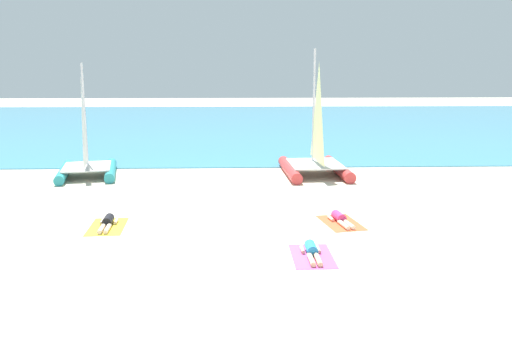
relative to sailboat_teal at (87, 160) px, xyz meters
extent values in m
plane|color=beige|center=(7.64, -0.27, -0.77)|extent=(120.00, 120.00, 0.00)
cube|color=teal|center=(7.64, 21.78, -0.75)|extent=(120.00, 40.00, 0.05)
cylinder|color=teal|center=(-1.04, -0.09, -0.54)|extent=(1.24, 3.97, 0.45)
cylinder|color=teal|center=(0.99, 0.33, -0.54)|extent=(1.24, 3.97, 0.45)
cube|color=silver|center=(0.01, -0.06, -0.29)|extent=(2.54, 2.90, 0.06)
cylinder|color=silver|center=(-0.10, 0.49, 2.04)|extent=(0.09, 0.09, 4.72)
pyramid|color=white|center=(0.09, -0.42, 1.90)|extent=(0.47, 2.04, 3.96)
cylinder|color=#CC3838|center=(9.38, 0.12, -0.52)|extent=(0.74, 4.49, 0.51)
cylinder|color=#CC3838|center=(11.72, 0.24, -0.52)|extent=(0.74, 4.49, 0.51)
cube|color=silver|center=(10.56, -0.03, -0.23)|extent=(2.48, 2.97, 0.06)
cylinder|color=silver|center=(10.53, 0.61, 2.40)|extent=(0.11, 0.11, 5.32)
pyramid|color=#EAEA99|center=(10.58, -0.45, 2.24)|extent=(0.18, 2.34, 4.47)
cube|color=yellow|center=(2.80, -7.85, -0.76)|extent=(1.22, 1.97, 0.01)
cylinder|color=black|center=(2.79, -7.65, -0.61)|extent=(0.34, 0.64, 0.30)
sphere|color=beige|center=(2.76, -7.25, -0.61)|extent=(0.22, 0.22, 0.22)
cylinder|color=beige|center=(2.74, -8.31, -0.69)|extent=(0.19, 0.79, 0.14)
cylinder|color=beige|center=(2.92, -8.30, -0.69)|extent=(0.19, 0.79, 0.14)
cylinder|color=beige|center=(2.56, -7.51, -0.70)|extent=(0.13, 0.46, 0.10)
cylinder|color=beige|center=(3.00, -7.48, -0.70)|extent=(0.13, 0.46, 0.10)
cube|color=#D84C99|center=(8.97, -10.71, -0.76)|extent=(1.12, 1.91, 0.01)
cylinder|color=#268CCC|center=(8.96, -10.51, -0.61)|extent=(0.31, 0.62, 0.30)
sphere|color=#D8AD84|center=(8.96, -10.10, -0.61)|extent=(0.22, 0.22, 0.22)
cylinder|color=#D8AD84|center=(8.88, -11.16, -0.69)|extent=(0.15, 0.78, 0.14)
cylinder|color=#D8AD84|center=(9.06, -11.16, -0.69)|extent=(0.15, 0.78, 0.14)
cylinder|color=#D8AD84|center=(8.74, -10.36, -0.70)|extent=(0.10, 0.45, 0.10)
cylinder|color=#D8AD84|center=(9.18, -10.35, -0.70)|extent=(0.10, 0.45, 0.10)
cube|color=#EA5933|center=(10.33, -7.68, -0.76)|extent=(1.44, 2.07, 0.01)
cylinder|color=#D83372|center=(10.29, -7.48, -0.61)|extent=(0.41, 0.67, 0.30)
sphere|color=beige|center=(10.21, -7.08, -0.61)|extent=(0.22, 0.22, 0.22)
cylinder|color=beige|center=(10.32, -8.14, -0.69)|extent=(0.28, 0.79, 0.14)
cylinder|color=beige|center=(10.50, -8.10, -0.69)|extent=(0.28, 0.79, 0.14)
cylinder|color=beige|center=(10.04, -7.37, -0.70)|extent=(0.18, 0.46, 0.10)
cylinder|color=beige|center=(10.48, -7.29, -0.70)|extent=(0.18, 0.46, 0.10)
camera|label=1|loc=(7.02, -24.12, 4.27)|focal=37.04mm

